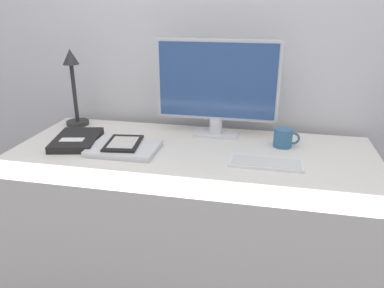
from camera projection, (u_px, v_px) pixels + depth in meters
name	position (u px, v px, depth m)	size (l,w,h in m)	color
wall_back	(210.00, 27.00, 1.83)	(3.60, 0.05, 2.40)	silver
desk	(190.00, 225.00, 1.72)	(1.57, 0.75, 0.71)	silver
monitor	(217.00, 86.00, 1.73)	(0.57, 0.11, 0.45)	silver
keyboard	(266.00, 163.00, 1.48)	(0.29, 0.12, 0.01)	silver
laptop	(124.00, 148.00, 1.62)	(0.29, 0.22, 0.02)	#BCBCC1
ereader	(123.00, 143.00, 1.63)	(0.17, 0.22, 0.01)	black
desk_lamp	(73.00, 83.00, 1.89)	(0.12, 0.12, 0.39)	#282828
notebook	(77.00, 140.00, 1.70)	(0.24, 0.30, 0.03)	black
coffee_mug	(283.00, 138.00, 1.66)	(0.12, 0.08, 0.08)	#336089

